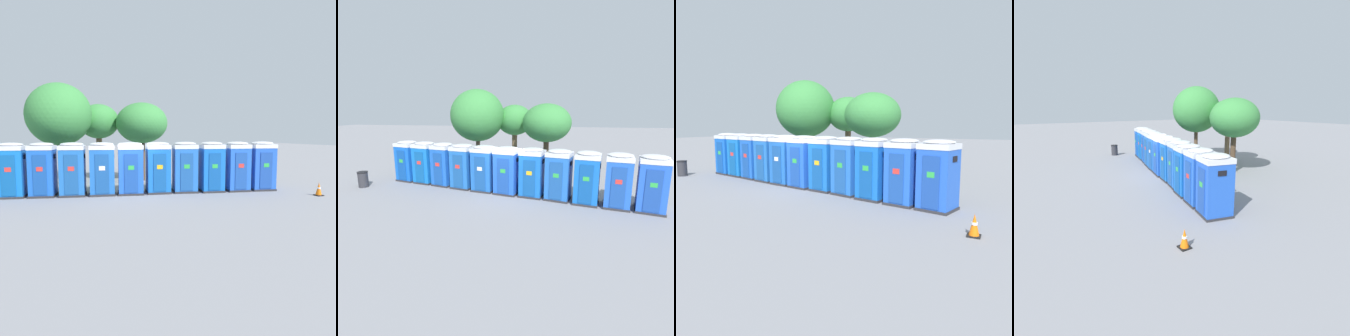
% 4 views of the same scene
% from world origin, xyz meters
% --- Properties ---
extents(ground_plane, '(120.00, 120.00, 0.00)m').
position_xyz_m(ground_plane, '(0.00, 0.00, 0.00)').
color(ground_plane, gray).
extents(portapotty_1, '(1.42, 1.42, 2.54)m').
position_xyz_m(portapotty_1, '(-5.34, 1.24, 1.28)').
color(portapotty_1, '#2D2D33').
rests_on(portapotty_1, ground).
extents(portapotty_2, '(1.41, 1.44, 2.54)m').
position_xyz_m(portapotty_2, '(-4.01, 0.94, 1.28)').
color(portapotty_2, '#2D2D33').
rests_on(portapotty_2, ground).
extents(portapotty_3, '(1.41, 1.42, 2.54)m').
position_xyz_m(portapotty_3, '(-2.67, 0.60, 1.28)').
color(portapotty_3, '#2D2D33').
rests_on(portapotty_3, ground).
extents(portapotty_4, '(1.38, 1.38, 2.54)m').
position_xyz_m(portapotty_4, '(-1.34, 0.31, 1.28)').
color(portapotty_4, '#2D2D33').
rests_on(portapotty_4, ground).
extents(portapotty_5, '(1.45, 1.42, 2.54)m').
position_xyz_m(portapotty_5, '(0.01, 0.03, 1.28)').
color(portapotty_5, '#2D2D33').
rests_on(portapotty_5, ground).
extents(portapotty_6, '(1.38, 1.39, 2.54)m').
position_xyz_m(portapotty_6, '(1.37, -0.17, 1.28)').
color(portapotty_6, '#2D2D33').
rests_on(portapotty_6, ground).
extents(portapotty_7, '(1.45, 1.45, 2.54)m').
position_xyz_m(portapotty_7, '(2.71, -0.44, 1.28)').
color(portapotty_7, '#2D2D33').
rests_on(portapotty_7, ground).
extents(portapotty_8, '(1.37, 1.40, 2.54)m').
position_xyz_m(portapotty_8, '(4.04, -0.80, 1.28)').
color(portapotty_8, '#2D2D33').
rests_on(portapotty_8, ground).
extents(portapotty_9, '(1.37, 1.40, 2.54)m').
position_xyz_m(portapotty_9, '(5.38, -1.06, 1.28)').
color(portapotty_9, '#2D2D33').
rests_on(portapotty_9, ground).
extents(portapotty_10, '(1.46, 1.44, 2.54)m').
position_xyz_m(portapotty_10, '(6.73, -1.33, 1.28)').
color(portapotty_10, '#2D2D33').
rests_on(portapotty_10, ground).
extents(street_tree_0, '(3.19, 3.19, 4.84)m').
position_xyz_m(street_tree_0, '(1.86, 4.19, 3.56)').
color(street_tree_0, '#4C3826').
rests_on(street_tree_0, ground).
extents(street_tree_1, '(2.59, 2.59, 4.80)m').
position_xyz_m(street_tree_1, '(-0.52, 5.82, 3.65)').
color(street_tree_1, brown).
rests_on(street_tree_1, ground).
extents(street_tree_2, '(3.76, 3.76, 5.84)m').
position_xyz_m(street_tree_2, '(-2.99, 4.64, 4.03)').
color(street_tree_2, brown).
rests_on(street_tree_2, ground).
extents(traffic_cone, '(0.36, 0.36, 0.64)m').
position_xyz_m(traffic_cone, '(8.24, -3.73, 0.31)').
color(traffic_cone, black).
rests_on(traffic_cone, ground).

